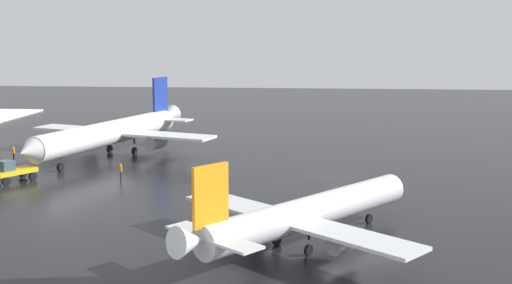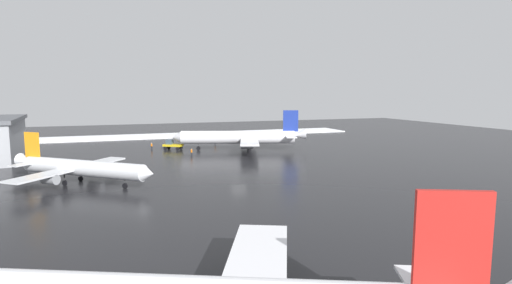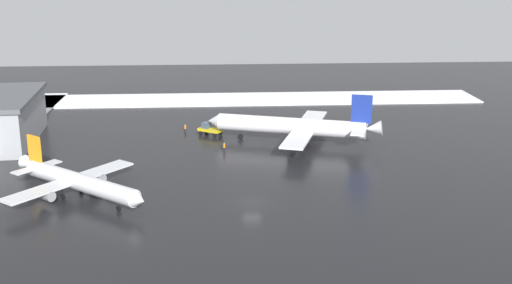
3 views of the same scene
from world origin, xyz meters
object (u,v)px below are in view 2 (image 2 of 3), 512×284
(ground_crew_near_tug, at_px, (192,152))
(airplane_parked_portside, at_px, (241,137))
(ground_crew_beside_wing, at_px, (152,146))
(pushback_tug, at_px, (172,145))
(airplane_far_rear, at_px, (80,168))
(ground_crew_by_nose_gear, at_px, (215,141))

(ground_crew_near_tug, bearing_deg, airplane_parked_portside, 104.00)
(airplane_parked_portside, distance_m, ground_crew_beside_wing, 22.17)
(airplane_parked_portside, height_order, ground_crew_beside_wing, airplane_parked_portside)
(airplane_parked_portside, relative_size, pushback_tug, 6.29)
(pushback_tug, height_order, ground_crew_near_tug, pushback_tug)
(airplane_far_rear, bearing_deg, ground_crew_beside_wing, 108.03)
(ground_crew_by_nose_gear, bearing_deg, ground_crew_near_tug, 106.78)
(ground_crew_by_nose_gear, xyz_separation_m, ground_crew_near_tug, (17.09, -9.49, 0.00))
(airplane_parked_portside, distance_m, ground_crew_by_nose_gear, 12.74)
(ground_crew_beside_wing, distance_m, ground_crew_by_nose_gear, 17.35)
(ground_crew_beside_wing, distance_m, ground_crew_near_tug, 15.17)
(airplane_far_rear, bearing_deg, pushback_tug, 100.15)
(ground_crew_near_tug, bearing_deg, ground_crew_beside_wing, -157.91)
(pushback_tug, relative_size, ground_crew_near_tug, 2.96)
(airplane_parked_portside, height_order, airplane_far_rear, airplane_parked_portside)
(pushback_tug, xyz_separation_m, ground_crew_beside_wing, (-1.93, -4.72, -0.31))
(pushback_tug, bearing_deg, airplane_parked_portside, -169.10)
(airplane_far_rear, bearing_deg, ground_crew_near_tug, 84.72)
(ground_crew_by_nose_gear, height_order, ground_crew_near_tug, same)
(airplane_parked_portside, xyz_separation_m, pushback_tug, (-6.24, -15.77, -1.92))
(airplane_parked_portside, relative_size, ground_crew_near_tug, 18.61)
(airplane_far_rear, height_order, ground_crew_by_nose_gear, airplane_far_rear)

